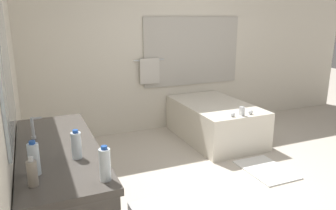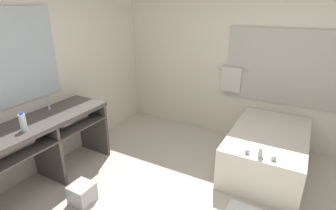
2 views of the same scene
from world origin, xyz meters
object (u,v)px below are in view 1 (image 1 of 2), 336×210
bathtub (214,119)px  water_bottle_3 (34,159)px  water_bottle_2 (76,145)px  soap_dispenser (32,173)px  water_bottle_1 (105,164)px

bathtub → water_bottle_3: 3.29m
water_bottle_2 → soap_dispenser: 0.41m
water_bottle_1 → water_bottle_2: size_ratio=1.06×
water_bottle_3 → soap_dispenser: (-0.02, -0.15, -0.03)m
water_bottle_3 → soap_dispenser: size_ratio=1.22×
water_bottle_1 → bathtub: bearing=46.4°
water_bottle_2 → soap_dispenser: size_ratio=1.14×
bathtub → soap_dispenser: soap_dispenser is taller
bathtub → water_bottle_2: size_ratio=7.36×
bathtub → water_bottle_1: 3.18m
water_bottle_1 → water_bottle_2: bearing=105.8°
water_bottle_1 → soap_dispenser: (-0.40, 0.10, -0.02)m
water_bottle_1 → water_bottle_2: (-0.11, 0.39, -0.01)m
water_bottle_2 → water_bottle_3: water_bottle_3 is taller
soap_dispenser → water_bottle_1: bearing=-14.0°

